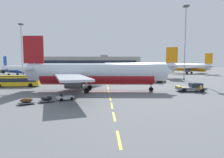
{
  "coord_description": "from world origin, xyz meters",
  "views": [
    {
      "loc": [
        16.68,
        -20.74,
        6.36
      ],
      "look_at": [
        18.94,
        26.66,
        2.38
      ],
      "focal_mm": 31.34,
      "sensor_mm": 36.0,
      "label": 1
    }
  ],
  "objects_px": {
    "airliner_far_center": "(187,67)",
    "baggage_train": "(47,99)",
    "pushback_tug": "(192,87)",
    "apron_light_mast_near": "(21,44)",
    "catering_truck": "(160,77)",
    "apron_shuttle_bus": "(16,80)",
    "ground_crew_worker": "(201,89)",
    "airliner_far_right": "(139,68)",
    "airliner_mid_left": "(14,69)",
    "apron_light_mast_far": "(185,35)",
    "airliner_foreground": "(95,74)"
  },
  "relations": [
    {
      "from": "apron_shuttle_bus",
      "to": "apron_light_mast_far",
      "type": "xyz_separation_m",
      "value": [
        53.17,
        18.49,
        14.83
      ]
    },
    {
      "from": "airliner_foreground",
      "to": "ground_crew_worker",
      "type": "bearing_deg",
      "value": -9.68
    },
    {
      "from": "airliner_foreground",
      "to": "baggage_train",
      "type": "xyz_separation_m",
      "value": [
        -7.24,
        -11.64,
        -3.42
      ]
    },
    {
      "from": "pushback_tug",
      "to": "airliner_far_center",
      "type": "xyz_separation_m",
      "value": [
        30.2,
        70.94,
        2.78
      ]
    },
    {
      "from": "pushback_tug",
      "to": "apron_light_mast_far",
      "type": "distance_m",
      "value": 34.74
    },
    {
      "from": "apron_shuttle_bus",
      "to": "apron_light_mast_near",
      "type": "height_order",
      "value": "apron_light_mast_near"
    },
    {
      "from": "pushback_tug",
      "to": "airliner_mid_left",
      "type": "distance_m",
      "value": 86.22
    },
    {
      "from": "baggage_train",
      "to": "ground_crew_worker",
      "type": "relative_size",
      "value": 4.77
    },
    {
      "from": "airliner_far_center",
      "to": "apron_light_mast_near",
      "type": "xyz_separation_m",
      "value": [
        -85.05,
        -25.14,
        10.82
      ]
    },
    {
      "from": "pushback_tug",
      "to": "airliner_mid_left",
      "type": "height_order",
      "value": "airliner_mid_left"
    },
    {
      "from": "pushback_tug",
      "to": "catering_truck",
      "type": "height_order",
      "value": "catering_truck"
    },
    {
      "from": "airliner_foreground",
      "to": "apron_shuttle_bus",
      "type": "xyz_separation_m",
      "value": [
        -21.21,
        9.33,
        -2.2
      ]
    },
    {
      "from": "airliner_far_right",
      "to": "catering_truck",
      "type": "xyz_separation_m",
      "value": [
        2.84,
        -21.94,
        -2.43
      ]
    },
    {
      "from": "catering_truck",
      "to": "baggage_train",
      "type": "xyz_separation_m",
      "value": [
        -27.56,
        -31.14,
        -1.12
      ]
    },
    {
      "from": "apron_shuttle_bus",
      "to": "airliner_mid_left",
      "type": "bearing_deg",
      "value": 114.23
    },
    {
      "from": "airliner_mid_left",
      "to": "apron_light_mast_near",
      "type": "relative_size",
      "value": 1.03
    },
    {
      "from": "airliner_foreground",
      "to": "apron_shuttle_bus",
      "type": "height_order",
      "value": "airliner_foreground"
    },
    {
      "from": "apron_shuttle_bus",
      "to": "apron_light_mast_near",
      "type": "bearing_deg",
      "value": 109.23
    },
    {
      "from": "airliner_mid_left",
      "to": "ground_crew_worker",
      "type": "height_order",
      "value": "airliner_mid_left"
    },
    {
      "from": "airliner_foreground",
      "to": "baggage_train",
      "type": "height_order",
      "value": "airliner_foreground"
    },
    {
      "from": "pushback_tug",
      "to": "airliner_far_right",
      "type": "height_order",
      "value": "airliner_far_right"
    },
    {
      "from": "baggage_train",
      "to": "apron_light_mast_far",
      "type": "bearing_deg",
      "value": 45.18
    },
    {
      "from": "catering_truck",
      "to": "airliner_mid_left",
      "type": "bearing_deg",
      "value": 149.44
    },
    {
      "from": "ground_crew_worker",
      "to": "airliner_mid_left",
      "type": "bearing_deg",
      "value": 136.97
    },
    {
      "from": "pushback_tug",
      "to": "apron_light_mast_far",
      "type": "bearing_deg",
      "value": 70.04
    },
    {
      "from": "airliner_mid_left",
      "to": "baggage_train",
      "type": "height_order",
      "value": "airliner_mid_left"
    },
    {
      "from": "catering_truck",
      "to": "ground_crew_worker",
      "type": "relative_size",
      "value": 4.22
    },
    {
      "from": "airliner_mid_left",
      "to": "airliner_far_center",
      "type": "bearing_deg",
      "value": 7.89
    },
    {
      "from": "pushback_tug",
      "to": "apron_shuttle_bus",
      "type": "relative_size",
      "value": 0.5
    },
    {
      "from": "airliner_foreground",
      "to": "baggage_train",
      "type": "relative_size",
      "value": 4.26
    },
    {
      "from": "airliner_mid_left",
      "to": "apron_light_mast_near",
      "type": "distance_m",
      "value": 18.87
    },
    {
      "from": "pushback_tug",
      "to": "apron_shuttle_bus",
      "type": "distance_m",
      "value": 43.91
    },
    {
      "from": "apron_shuttle_bus",
      "to": "baggage_train",
      "type": "height_order",
      "value": "apron_shuttle_bus"
    },
    {
      "from": "catering_truck",
      "to": "apron_light_mast_far",
      "type": "relative_size",
      "value": 0.27
    },
    {
      "from": "apron_light_mast_far",
      "to": "apron_light_mast_near",
      "type": "bearing_deg",
      "value": 165.72
    },
    {
      "from": "airliner_foreground",
      "to": "catering_truck",
      "type": "height_order",
      "value": "airliner_foreground"
    },
    {
      "from": "airliner_far_right",
      "to": "apron_shuttle_bus",
      "type": "xyz_separation_m",
      "value": [
        -38.69,
        -32.12,
        -2.32
      ]
    },
    {
      "from": "apron_light_mast_near",
      "to": "catering_truck",
      "type": "bearing_deg",
      "value": -24.9
    },
    {
      "from": "airliner_far_center",
      "to": "pushback_tug",
      "type": "bearing_deg",
      "value": -113.06
    },
    {
      "from": "apron_light_mast_near",
      "to": "apron_light_mast_far",
      "type": "distance_m",
      "value": 67.55
    },
    {
      "from": "pushback_tug",
      "to": "apron_light_mast_near",
      "type": "distance_m",
      "value": 72.74
    },
    {
      "from": "airliner_far_center",
      "to": "baggage_train",
      "type": "relative_size",
      "value": 3.67
    },
    {
      "from": "airliner_far_center",
      "to": "apron_shuttle_bus",
      "type": "xyz_separation_m",
      "value": [
        -72.79,
        -60.28,
        -1.93
      ]
    },
    {
      "from": "airliner_far_center",
      "to": "apron_shuttle_bus",
      "type": "distance_m",
      "value": 94.53
    },
    {
      "from": "airliner_foreground",
      "to": "pushback_tug",
      "type": "xyz_separation_m",
      "value": [
        21.38,
        -1.33,
        -3.05
      ]
    },
    {
      "from": "airliner_far_center",
      "to": "baggage_train",
      "type": "xyz_separation_m",
      "value": [
        -58.82,
        -81.25,
        -3.16
      ]
    },
    {
      "from": "airliner_foreground",
      "to": "apron_light_mast_near",
      "type": "height_order",
      "value": "apron_light_mast_near"
    },
    {
      "from": "apron_light_mast_near",
      "to": "baggage_train",
      "type": "bearing_deg",
      "value": -64.95
    },
    {
      "from": "airliner_far_center",
      "to": "ground_crew_worker",
      "type": "height_order",
      "value": "airliner_far_center"
    },
    {
      "from": "airliner_far_center",
      "to": "airliner_far_right",
      "type": "relative_size",
      "value": 0.88
    }
  ]
}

